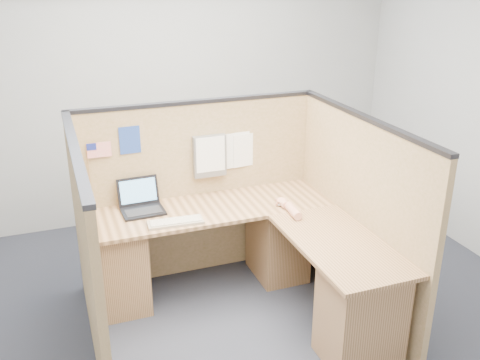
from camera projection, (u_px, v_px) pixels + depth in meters
name	position (u px, v px, depth m)	size (l,w,h in m)	color
floor	(239.00, 333.00, 3.94)	(5.00, 5.00, 0.00)	#20232E
wall_back	(163.00, 86.00, 5.38)	(5.00, 5.00, 0.00)	#ABADB0
cubicle_partitions	(220.00, 216.00, 4.03)	(2.06, 1.83, 1.53)	olive
l_desk	(249.00, 264.00, 4.10)	(1.95, 1.75, 0.73)	brown
laptop	(141.00, 203.00, 4.20)	(0.33, 0.32, 0.24)	black
keyboard	(176.00, 222.00, 3.98)	(0.42, 0.17, 0.03)	gray
mouse	(282.00, 203.00, 4.28)	(0.10, 0.06, 0.04)	silver
hand_forearm	(289.00, 208.00, 4.17)	(0.10, 0.35, 0.07)	tan
blue_poster	(130.00, 140.00, 4.14)	(0.16, 0.00, 0.22)	navy
american_flag	(97.00, 151.00, 4.07)	(0.19, 0.01, 0.32)	olive
file_holder	(210.00, 156.00, 4.39)	(0.28, 0.05, 0.35)	slate
paper_left	(239.00, 150.00, 4.50)	(0.24, 0.00, 0.31)	white
paper_right	(246.00, 150.00, 4.52)	(0.22, 0.00, 0.29)	white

